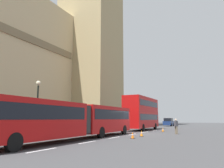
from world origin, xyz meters
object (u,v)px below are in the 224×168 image
at_px(articulated_bus, 77,118).
at_px(traffic_cone_east, 163,130).
at_px(street_lamp, 37,104).
at_px(double_decker_bus, 142,112).
at_px(traffic_cone_west, 133,135).
at_px(traffic_cone_middle, 141,133).
at_px(pedestrian_near_cones, 176,126).
at_px(sedan_lead, 169,122).

relative_size(articulated_bus, traffic_cone_east, 30.57).
height_order(articulated_bus, street_lamp, street_lamp).
bearing_deg(articulated_bus, double_decker_bus, 0.01).
distance_m(double_decker_bus, traffic_cone_west, 15.01).
distance_m(double_decker_bus, traffic_cone_east, 5.47).
relative_size(traffic_cone_middle, pedestrian_near_cones, 0.34).
bearing_deg(sedan_lead, double_decker_bus, -179.23).
distance_m(double_decker_bus, pedestrian_near_cones, 9.59).
relative_size(sedan_lead, pedestrian_near_cones, 2.60).
height_order(double_decker_bus, pedestrian_near_cones, double_decker_bus).
height_order(articulated_bus, traffic_cone_middle, articulated_bus).
xyz_separation_m(sedan_lead, traffic_cone_west, (-34.78, -4.15, -0.63)).
distance_m(sedan_lead, pedestrian_near_cones, 28.28).
bearing_deg(articulated_bus, pedestrian_near_cones, -31.87).
bearing_deg(traffic_cone_west, pedestrian_near_cones, -18.38).
bearing_deg(articulated_bus, traffic_cone_west, -53.77).
relative_size(articulated_bus, pedestrian_near_cones, 10.49).
bearing_deg(pedestrian_near_cones, street_lamp, 133.22).
bearing_deg(traffic_cone_middle, articulated_bus, 145.47).
relative_size(traffic_cone_west, street_lamp, 0.11).
xyz_separation_m(articulated_bus, traffic_cone_middle, (5.49, -3.78, -1.46)).
distance_m(sedan_lead, street_lamp, 37.94).
height_order(articulated_bus, traffic_cone_west, articulated_bus).
xyz_separation_m(traffic_cone_middle, street_lamp, (-5.52, 8.29, 2.77)).
bearing_deg(traffic_cone_east, pedestrian_near_cones, -148.59).
xyz_separation_m(traffic_cone_west, traffic_cone_middle, (2.66, 0.09, 0.00)).
distance_m(traffic_cone_west, traffic_cone_middle, 2.66).
xyz_separation_m(articulated_bus, double_decker_bus, (17.13, 0.00, 0.96)).
relative_size(articulated_bus, traffic_cone_west, 30.57).
bearing_deg(traffic_cone_east, articulated_bus, 164.73).
bearing_deg(double_decker_bus, pedestrian_near_cones, -138.14).
xyz_separation_m(articulated_bus, street_lamp, (-0.03, 4.51, 1.31)).
xyz_separation_m(traffic_cone_west, street_lamp, (-2.87, 8.38, 2.77)).
bearing_deg(street_lamp, pedestrian_near_cones, -46.78).
bearing_deg(articulated_bus, traffic_cone_middle, -34.53).
bearing_deg(street_lamp, traffic_cone_middle, -56.31).
distance_m(articulated_bus, traffic_cone_west, 5.01).
relative_size(articulated_bus, sedan_lead, 4.03).
relative_size(traffic_cone_east, street_lamp, 0.11).
height_order(articulated_bus, double_decker_bus, double_decker_bus).
height_order(articulated_bus, sedan_lead, articulated_bus).
xyz_separation_m(traffic_cone_east, street_lamp, (-14.13, 8.36, 2.77)).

